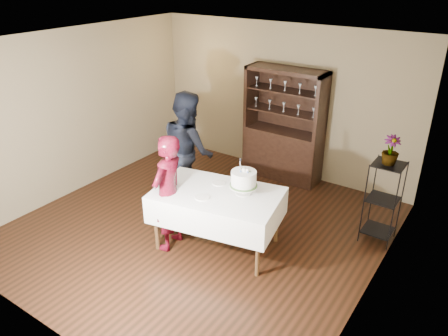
{
  "coord_description": "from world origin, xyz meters",
  "views": [
    {
      "loc": [
        3.41,
        -4.36,
        3.62
      ],
      "look_at": [
        0.38,
        0.1,
        1.05
      ],
      "focal_mm": 35.0,
      "sensor_mm": 36.0,
      "label": 1
    }
  ],
  "objects_px": {
    "woman": "(168,193)",
    "potted_plant": "(391,150)",
    "cake": "(244,180)",
    "cake_table": "(217,205)",
    "man": "(188,150)",
    "china_hutch": "(283,143)",
    "plant_etagere": "(383,199)"
  },
  "relations": [
    {
      "from": "woman",
      "to": "potted_plant",
      "type": "xyz_separation_m",
      "value": [
        2.34,
        1.76,
        0.56
      ]
    },
    {
      "from": "cake",
      "to": "cake_table",
      "type": "bearing_deg",
      "value": -151.07
    },
    {
      "from": "cake_table",
      "to": "man",
      "type": "relative_size",
      "value": 0.98
    },
    {
      "from": "china_hutch",
      "to": "man",
      "type": "distance_m",
      "value": 1.93
    },
    {
      "from": "china_hutch",
      "to": "man",
      "type": "xyz_separation_m",
      "value": [
        -0.77,
        -1.74,
        0.28
      ]
    },
    {
      "from": "woman",
      "to": "plant_etagere",
      "type": "bearing_deg",
      "value": 119.21
    },
    {
      "from": "man",
      "to": "cake",
      "type": "xyz_separation_m",
      "value": [
        1.36,
        -0.55,
        0.1
      ]
    },
    {
      "from": "woman",
      "to": "man",
      "type": "bearing_deg",
      "value": -162.64
    },
    {
      "from": "woman",
      "to": "cake",
      "type": "height_order",
      "value": "woman"
    },
    {
      "from": "cake_table",
      "to": "cake",
      "type": "height_order",
      "value": "cake"
    },
    {
      "from": "cake_table",
      "to": "potted_plant",
      "type": "relative_size",
      "value": 4.65
    },
    {
      "from": "china_hutch",
      "to": "potted_plant",
      "type": "relative_size",
      "value": 5.05
    },
    {
      "from": "china_hutch",
      "to": "woman",
      "type": "distance_m",
      "value": 2.84
    },
    {
      "from": "plant_etagere",
      "to": "cake",
      "type": "bearing_deg",
      "value": -140.42
    },
    {
      "from": "plant_etagere",
      "to": "man",
      "type": "distance_m",
      "value": 2.95
    },
    {
      "from": "cake_table",
      "to": "man",
      "type": "distance_m",
      "value": 1.31
    },
    {
      "from": "man",
      "to": "cake",
      "type": "height_order",
      "value": "man"
    },
    {
      "from": "cake_table",
      "to": "plant_etagere",
      "type": "bearing_deg",
      "value": 37.96
    },
    {
      "from": "plant_etagere",
      "to": "cake",
      "type": "height_order",
      "value": "cake"
    },
    {
      "from": "cake_table",
      "to": "potted_plant",
      "type": "bearing_deg",
      "value": 37.89
    },
    {
      "from": "plant_etagere",
      "to": "cake",
      "type": "distance_m",
      "value": 1.98
    },
    {
      "from": "cake",
      "to": "potted_plant",
      "type": "bearing_deg",
      "value": 39.51
    },
    {
      "from": "man",
      "to": "cake",
      "type": "relative_size",
      "value": 3.69
    },
    {
      "from": "potted_plant",
      "to": "cake",
      "type": "bearing_deg",
      "value": -140.49
    },
    {
      "from": "woman",
      "to": "cake_table",
      "type": "bearing_deg",
      "value": 115.72
    },
    {
      "from": "potted_plant",
      "to": "cake_table",
      "type": "bearing_deg",
      "value": -142.11
    },
    {
      "from": "china_hutch",
      "to": "cake_table",
      "type": "relative_size",
      "value": 1.09
    },
    {
      "from": "cake",
      "to": "man",
      "type": "bearing_deg",
      "value": 158.04
    },
    {
      "from": "potted_plant",
      "to": "plant_etagere",
      "type": "bearing_deg",
      "value": 48.66
    },
    {
      "from": "cake_table",
      "to": "cake",
      "type": "bearing_deg",
      "value": 28.93
    },
    {
      "from": "china_hutch",
      "to": "potted_plant",
      "type": "distance_m",
      "value": 2.44
    },
    {
      "from": "woman",
      "to": "man",
      "type": "height_order",
      "value": "man"
    }
  ]
}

